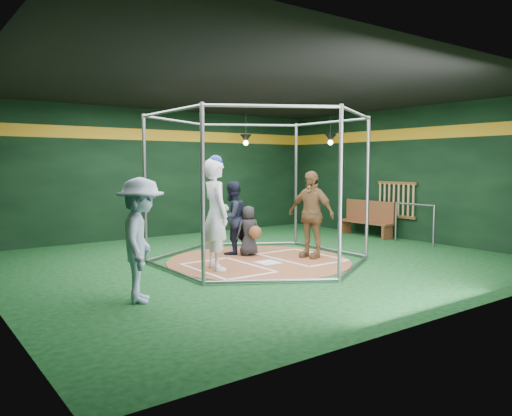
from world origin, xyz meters
TOP-DOWN VIEW (x-y plane):
  - room_shell at (0.00, 0.01)m, footprint 10.10×9.10m
  - clay_disc at (0.00, 0.00)m, footprint 3.80×3.80m
  - home_plate at (0.00, -0.30)m, footprint 0.43×0.43m
  - batter_box_left at (-0.95, -0.25)m, footprint 1.17×1.77m
  - batter_box_right at (0.95, -0.25)m, footprint 1.17×1.77m
  - batting_cage at (-0.00, -0.00)m, footprint 4.05×4.67m
  - bat_rack at (4.93, 0.40)m, footprint 0.07×1.25m
  - pendant_lamp_near at (2.20, 3.60)m, footprint 0.34×0.34m
  - pendant_lamp_far at (4.00, 2.00)m, footprint 0.34×0.34m
  - batter_figure at (-1.17, -0.21)m, footprint 0.63×0.84m
  - visitor_leopard at (1.13, -0.34)m, footprint 0.74×1.17m
  - catcher_figure at (0.17, 0.59)m, footprint 0.60×0.63m
  - umpire at (-0.02, 0.98)m, footprint 0.90×0.77m
  - bystander_blue at (-3.20, -1.45)m, footprint 1.15×1.35m
  - dugout_bench at (4.63, 1.14)m, footprint 0.40×1.71m
  - steel_railing at (4.55, -0.46)m, footprint 0.05×1.18m

SIDE VIEW (x-z plane):
  - clay_disc at x=0.00m, z-range 0.00..0.01m
  - batter_box_left at x=-0.95m, z-range 0.01..0.02m
  - batter_box_right at x=0.95m, z-range 0.01..0.02m
  - home_plate at x=0.00m, z-range 0.01..0.02m
  - dugout_bench at x=4.63m, z-range 0.01..1.01m
  - catcher_figure at x=0.17m, z-range 0.01..1.10m
  - steel_railing at x=4.55m, z-range 0.17..1.19m
  - umpire at x=-0.02m, z-range 0.01..1.63m
  - bystander_blue at x=-3.20m, z-range 0.00..1.82m
  - visitor_leopard at x=1.13m, z-range 0.01..1.87m
  - bat_rack at x=4.93m, z-range 0.56..1.54m
  - batter_figure at x=-1.17m, z-range 0.00..2.16m
  - batting_cage at x=0.00m, z-range 0.00..3.00m
  - room_shell at x=0.00m, z-range -0.01..3.52m
  - pendant_lamp_near at x=2.20m, z-range 2.29..3.19m
  - pendant_lamp_far at x=4.00m, z-range 2.29..3.19m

